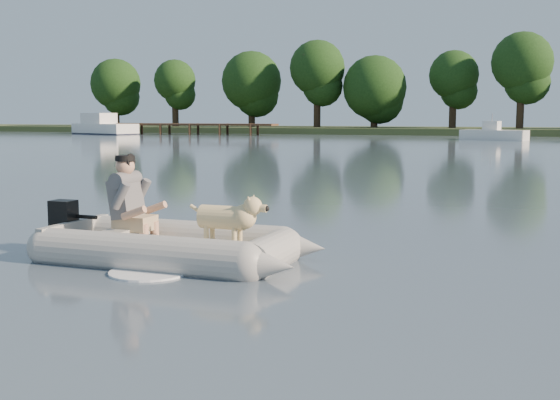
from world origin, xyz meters
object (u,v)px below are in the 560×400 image
(dog, at_px, (223,222))
(motorboat, at_px, (494,127))
(cabin_cruiser, at_px, (105,124))
(dinghy, at_px, (174,213))
(man, at_px, (127,196))
(dock, at_px, (184,129))

(dog, relative_size, motorboat, 0.20)
(cabin_cruiser, bearing_deg, dinghy, -33.91)
(cabin_cruiser, bearing_deg, man, -34.46)
(dock, height_order, man, man)
(dock, xyz_separation_m, man, (24.60, -51.23, 0.30))
(dinghy, height_order, man, man)
(man, xyz_separation_m, motorboat, (3.31, 45.85, 0.11))
(dock, bearing_deg, dog, -63.10)
(man, bearing_deg, motorboat, 87.96)
(dock, relative_size, dog, 18.32)
(motorboat, bearing_deg, dock, -173.26)
(dock, height_order, dinghy, dinghy)
(man, bearing_deg, dinghy, -4.24)
(motorboat, bearing_deg, cabin_cruiser, -168.65)
(dock, relative_size, cabin_cruiser, 2.35)
(dog, distance_m, motorboat, 45.94)
(dinghy, height_order, cabin_cruiser, cabin_cruiser)
(man, relative_size, dog, 1.16)
(man, distance_m, dog, 1.45)
(dinghy, xyz_separation_m, dog, (0.68, 0.03, -0.08))
(dock, bearing_deg, cabin_cruiser, -169.27)
(dock, distance_m, motorboat, 28.43)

